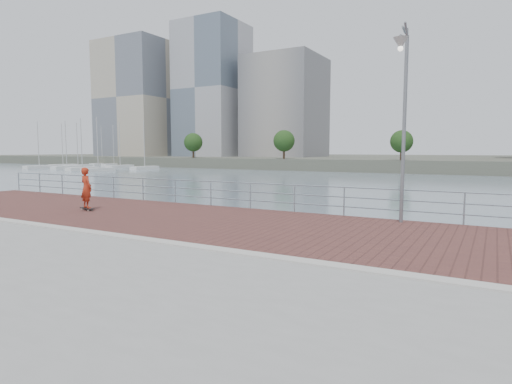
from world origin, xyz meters
The scene contains 10 objects.
water centered at (0.00, 0.00, -2.00)m, with size 400.00×400.00×0.00m, color slate.
seawall centered at (0.00, -5.00, -1.00)m, with size 40.00×24.00×2.00m, color gray.
brick_lane centered at (0.00, 3.60, 0.01)m, with size 40.00×6.80×0.02m, color brown.
curb centered at (0.00, 0.00, 0.03)m, with size 40.00×0.40×0.06m, color #B7B5AD.
far_shore centered at (0.00, 122.50, -0.75)m, with size 320.00×95.00×2.50m, color #4C5142.
guardrail centered at (0.00, 7.00, 0.69)m, with size 39.06×0.06×1.13m.
street_lamp centered at (3.21, 6.04, 4.48)m, with size 0.46×1.34×6.31m.
skateboard centered at (-8.66, 3.17, 0.10)m, with size 0.88×0.40×0.10m.
skateboarder centered at (-8.66, 3.17, 0.95)m, with size 0.61×0.40×1.68m, color #A92B16.
marina centered at (-80.62, 62.96, -1.49)m, with size 30.58×29.73×11.21m.
Camera 1 is at (5.97, -8.65, 2.51)m, focal length 30.00 mm.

